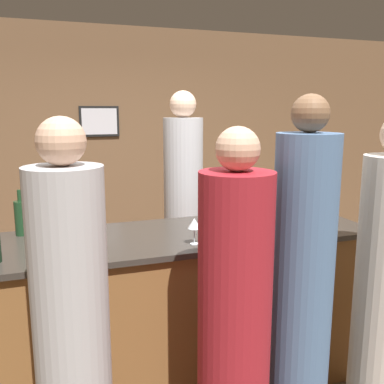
{
  "coord_description": "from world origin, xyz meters",
  "views": [
    {
      "loc": [
        -0.8,
        -2.58,
        1.88
      ],
      "look_at": [
        0.12,
        0.1,
        1.33
      ],
      "focal_mm": 40.0,
      "sensor_mm": 36.0,
      "label": 1
    }
  ],
  "objects_px": {
    "guest_0": "(301,292)",
    "guest_1": "(72,339)",
    "wine_bottle_0": "(21,217)",
    "bartender": "(183,218)",
    "ice_bucket": "(295,200)",
    "guest_2": "(234,324)"
  },
  "relations": [
    {
      "from": "guest_2",
      "to": "ice_bucket",
      "type": "bearing_deg",
      "value": 46.92
    },
    {
      "from": "guest_1",
      "to": "wine_bottle_0",
      "type": "relative_size",
      "value": 6.24
    },
    {
      "from": "guest_0",
      "to": "bartender",
      "type": "bearing_deg",
      "value": 95.78
    },
    {
      "from": "guest_1",
      "to": "ice_bucket",
      "type": "bearing_deg",
      "value": 29.8
    },
    {
      "from": "guest_2",
      "to": "wine_bottle_0",
      "type": "distance_m",
      "value": 1.53
    },
    {
      "from": "bartender",
      "to": "ice_bucket",
      "type": "height_order",
      "value": "bartender"
    },
    {
      "from": "ice_bucket",
      "to": "bartender",
      "type": "bearing_deg",
      "value": 143.9
    },
    {
      "from": "guest_1",
      "to": "guest_2",
      "type": "relative_size",
      "value": 1.03
    },
    {
      "from": "guest_1",
      "to": "wine_bottle_0",
      "type": "xyz_separation_m",
      "value": [
        -0.24,
        1.04,
        0.33
      ]
    },
    {
      "from": "guest_1",
      "to": "wine_bottle_0",
      "type": "distance_m",
      "value": 1.11
    },
    {
      "from": "bartender",
      "to": "wine_bottle_0",
      "type": "bearing_deg",
      "value": 22.96
    },
    {
      "from": "bartender",
      "to": "ice_bucket",
      "type": "xyz_separation_m",
      "value": [
        0.75,
        -0.55,
        0.22
      ]
    },
    {
      "from": "guest_1",
      "to": "ice_bucket",
      "type": "distance_m",
      "value": 2.08
    },
    {
      "from": "wine_bottle_0",
      "to": "ice_bucket",
      "type": "height_order",
      "value": "wine_bottle_0"
    },
    {
      "from": "guest_0",
      "to": "ice_bucket",
      "type": "bearing_deg",
      "value": 59.78
    },
    {
      "from": "guest_0",
      "to": "wine_bottle_0",
      "type": "relative_size",
      "value": 6.59
    },
    {
      "from": "guest_0",
      "to": "guest_1",
      "type": "bearing_deg",
      "value": 179.98
    },
    {
      "from": "guest_0",
      "to": "guest_1",
      "type": "height_order",
      "value": "guest_0"
    },
    {
      "from": "guest_1",
      "to": "guest_2",
      "type": "height_order",
      "value": "guest_1"
    },
    {
      "from": "bartender",
      "to": "guest_2",
      "type": "distance_m",
      "value": 1.66
    },
    {
      "from": "guest_2",
      "to": "ice_bucket",
      "type": "relative_size",
      "value": 9.26
    },
    {
      "from": "ice_bucket",
      "to": "guest_0",
      "type": "bearing_deg",
      "value": -120.22
    }
  ]
}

